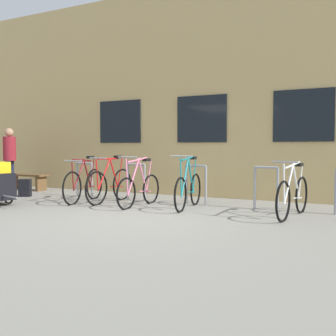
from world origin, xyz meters
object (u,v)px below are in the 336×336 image
(bicycle_red, at_px, (110,184))
(person_browsing, at_px, (10,156))
(bicycle_white, at_px, (293,195))
(bicycle_maroon, at_px, (84,184))
(bicycle_pink, at_px, (139,188))
(wooden_bench, at_px, (26,179))
(bicycle_teal, at_px, (188,189))
(backpack, at_px, (25,188))

(bicycle_red, distance_m, person_browsing, 3.25)
(bicycle_white, height_order, person_browsing, person_browsing)
(bicycle_maroon, bearing_deg, person_browsing, 175.06)
(bicycle_pink, relative_size, wooden_bench, 1.15)
(bicycle_teal, distance_m, bicycle_white, 2.07)
(bicycle_pink, height_order, bicycle_teal, bicycle_teal)
(bicycle_teal, xyz_separation_m, bicycle_maroon, (-2.52, -0.18, 0.01))
(person_browsing, xyz_separation_m, backpack, (0.68, -0.14, -0.79))
(bicycle_red, relative_size, bicycle_white, 0.98)
(bicycle_red, relative_size, bicycle_teal, 1.02)
(bicycle_white, relative_size, backpack, 4.04)
(bicycle_teal, xyz_separation_m, backpack, (-4.45, -0.10, -0.17))
(bicycle_red, xyz_separation_m, bicycle_teal, (1.93, -0.01, -0.02))
(wooden_bench, height_order, backpack, wooden_bench)
(person_browsing, bearing_deg, bicycle_red, -0.67)
(bicycle_white, height_order, wooden_bench, bicycle_white)
(person_browsing, bearing_deg, bicycle_white, -1.17)
(bicycle_pink, height_order, bicycle_maroon, bicycle_pink)
(bicycle_pink, bearing_deg, bicycle_maroon, 179.02)
(bicycle_maroon, xyz_separation_m, person_browsing, (-2.60, 0.22, 0.61))
(bicycle_teal, bearing_deg, bicycle_maroon, -175.89)
(bicycle_teal, height_order, person_browsing, person_browsing)
(bicycle_teal, xyz_separation_m, person_browsing, (-5.12, 0.04, 0.62))
(bicycle_teal, distance_m, wooden_bench, 5.64)
(wooden_bench, height_order, person_browsing, person_browsing)
(bicycle_maroon, relative_size, person_browsing, 0.99)
(wooden_bench, relative_size, backpack, 3.21)
(bicycle_red, bearing_deg, backpack, -177.59)
(bicycle_red, xyz_separation_m, bicycle_white, (4.00, -0.11, -0.02))
(bicycle_white, bearing_deg, backpack, 179.97)
(bicycle_red, distance_m, bicycle_teal, 1.93)
(bicycle_teal, height_order, wooden_bench, bicycle_teal)
(bicycle_white, relative_size, wooden_bench, 1.26)
(bicycle_maroon, height_order, wooden_bench, bicycle_maroon)
(bicycle_maroon, height_order, person_browsing, person_browsing)
(bicycle_pink, height_order, wooden_bench, bicycle_pink)
(bicycle_pink, relative_size, bicycle_teal, 0.95)
(bicycle_teal, bearing_deg, backpack, -178.71)
(person_browsing, bearing_deg, bicycle_pink, -3.51)
(bicycle_red, relative_size, person_browsing, 1.00)
(bicycle_pink, distance_m, bicycle_white, 3.11)
(bicycle_white, xyz_separation_m, person_browsing, (-7.19, 0.15, 0.62))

